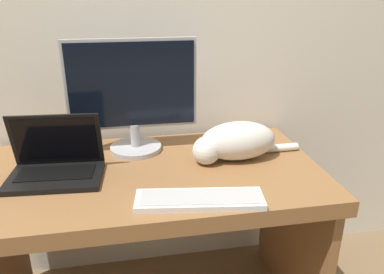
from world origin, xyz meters
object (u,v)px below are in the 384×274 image
at_px(external_keyboard, 200,200).
at_px(cat, 235,141).
at_px(laptop, 56,165).
at_px(monitor, 133,96).

height_order(external_keyboard, cat, cat).
bearing_deg(cat, laptop, -179.09).
bearing_deg(laptop, monitor, 37.69).
relative_size(laptop, external_keyboard, 0.80).
distance_m(monitor, cat, 0.45).
height_order(laptop, cat, laptop).
bearing_deg(laptop, external_keyboard, -25.34).
xyz_separation_m(laptop, cat, (0.68, 0.03, 0.03)).
height_order(monitor, laptop, monitor).
bearing_deg(laptop, cat, 6.80).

